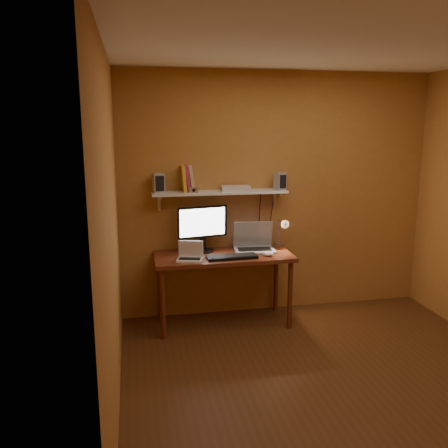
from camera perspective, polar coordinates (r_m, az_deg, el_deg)
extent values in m
cube|color=#522A15|center=(4.18, 12.84, -17.99)|extent=(3.40, 3.20, 0.02)
cube|color=silver|center=(3.67, 14.88, 20.25)|extent=(3.40, 3.20, 0.02)
cube|color=#AD6F35|center=(5.19, 6.38, 3.55)|extent=(3.40, 0.02, 2.60)
cube|color=#AD6F35|center=(3.38, -13.61, -1.35)|extent=(0.02, 3.20, 2.60)
cube|color=maroon|center=(4.84, -0.06, -3.92)|extent=(1.40, 0.60, 0.04)
cylinder|color=maroon|center=(4.66, -7.35, -9.55)|extent=(0.05, 0.05, 0.71)
cylinder|color=maroon|center=(4.90, 7.94, -8.47)|extent=(0.05, 0.05, 0.71)
cylinder|color=maroon|center=(5.11, -7.71, -7.58)|extent=(0.05, 0.05, 0.71)
cylinder|color=maroon|center=(5.32, 6.27, -6.71)|extent=(0.05, 0.05, 0.71)
cube|color=silver|center=(4.89, -0.49, 3.84)|extent=(1.40, 0.25, 0.02)
cube|color=silver|center=(4.94, -7.82, 2.61)|extent=(0.03, 0.03, 0.18)
cube|color=silver|center=(5.16, 6.09, 3.05)|extent=(0.03, 0.03, 0.18)
cylinder|color=black|center=(4.95, -2.55, -3.22)|extent=(0.26, 0.26, 0.02)
cube|color=black|center=(4.93, -2.56, -2.29)|extent=(0.06, 0.05, 0.16)
cube|color=black|center=(4.88, -2.59, 0.26)|extent=(0.53, 0.13, 0.33)
cube|color=white|center=(4.86, -2.56, 0.22)|extent=(0.48, 0.10, 0.28)
cube|color=#909398|center=(4.97, 3.69, -3.15)|extent=(0.43, 0.32, 0.02)
cube|color=black|center=(4.97, 3.69, -3.03)|extent=(0.36, 0.19, 0.00)
cube|color=#909398|center=(5.03, 3.51, -1.20)|extent=(0.42, 0.13, 0.28)
cube|color=#111336|center=(5.03, 3.51, -1.20)|extent=(0.37, 0.10, 0.24)
cube|color=white|center=(4.62, -4.14, -4.33)|extent=(0.28, 0.23, 0.02)
cube|color=black|center=(4.62, -4.14, -4.20)|extent=(0.22, 0.15, 0.00)
cube|color=white|center=(4.67, -4.01, -2.97)|extent=(0.24, 0.10, 0.17)
cube|color=black|center=(4.67, -4.01, -2.97)|extent=(0.21, 0.08, 0.14)
cube|color=black|center=(4.70, 0.96, -3.97)|extent=(0.51, 0.18, 0.03)
ellipsoid|color=white|center=(4.79, 5.35, -3.63)|extent=(0.12, 0.10, 0.04)
cube|color=silver|center=(5.22, 6.57, -2.69)|extent=(0.05, 0.06, 0.08)
cylinder|color=silver|center=(5.18, 6.61, -1.09)|extent=(0.02, 0.02, 0.28)
cylinder|color=silver|center=(5.08, 6.92, 0.25)|extent=(0.01, 0.16, 0.01)
cone|color=silver|center=(5.00, 7.20, 0.07)|extent=(0.09, 0.09, 0.09)
sphere|color=#FFE0A5|center=(4.99, 7.27, 0.02)|extent=(0.04, 0.04, 0.04)
cube|color=#909398|center=(4.81, -7.90, 4.92)|extent=(0.13, 0.13, 0.20)
cube|color=#909398|center=(5.02, 6.75, 5.15)|extent=(0.13, 0.13, 0.18)
cube|color=gold|center=(4.85, -4.87, 5.46)|extent=(0.05, 0.18, 0.27)
cube|color=#A52C48|center=(4.85, -4.43, 5.48)|extent=(0.06, 0.18, 0.27)
cube|color=#C0A490|center=(4.86, -3.99, 5.49)|extent=(0.07, 0.18, 0.27)
cube|color=silver|center=(4.78, -3.63, 4.11)|extent=(0.09, 0.05, 0.05)
cylinder|color=black|center=(4.77, -3.60, 4.08)|extent=(0.04, 0.03, 0.03)
cube|color=white|center=(4.91, 1.43, 4.30)|extent=(0.32, 0.23, 0.05)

